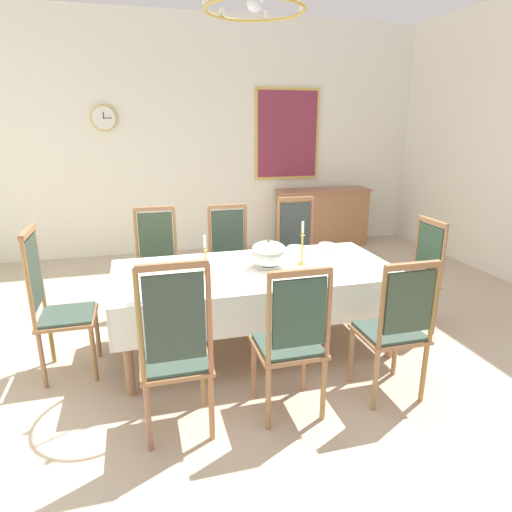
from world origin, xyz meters
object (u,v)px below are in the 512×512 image
object	(u,v)px
spoon_primary	(337,245)
mounted_clock	(104,118)
chair_north_a	(158,262)
bowl_near_right	(296,248)
spoon_secondary	(304,248)
candlestick_west	(205,258)
chair_north_b	(230,256)
dining_table	(255,277)
soup_tureen	(268,254)
bowl_near_left	(327,245)
chair_south_a	(175,350)
chair_south_c	(395,327)
chair_head_east	(415,273)
sideboard	(322,217)
framed_painting	(287,134)
chair_north_c	(298,250)
chair_south_b	(292,340)
chandelier	(255,8)
chair_head_west	(56,304)
candlestick_east	(302,247)

from	to	relation	value
spoon_primary	mounted_clock	xyz separation A→B (m)	(-2.23, 2.78, 1.22)
chair_north_a	bowl_near_right	world-z (taller)	chair_north_a
spoon_secondary	candlestick_west	bearing A→B (deg)	-171.84
chair_north_a	chair_north_b	world-z (taller)	chair_north_a
dining_table	bowl_near_right	size ratio (longest dim) A/B	14.68
soup_tureen	spoon_secondary	distance (m)	0.71
bowl_near_left	mounted_clock	distance (m)	3.71
chair_south_a	bowl_near_left	distance (m)	2.13
chair_south_c	chair_head_east	world-z (taller)	same
dining_table	spoon_secondary	size ratio (longest dim) A/B	13.40
chair_south_c	spoon_primary	distance (m)	1.44
chair_north_a	candlestick_west	xyz separation A→B (m)	(0.34, -0.96, 0.29)
soup_tureen	sideboard	size ratio (longest dim) A/B	0.22
chair_head_east	framed_painting	distance (m)	3.46
chair_north_c	mounted_clock	world-z (taller)	mounted_clock
dining_table	chair_south_c	distance (m)	1.22
mounted_clock	chair_south_b	bearing A→B (deg)	-73.31
chair_north_a	chandelier	size ratio (longest dim) A/B	1.47
chair_head_west	chair_south_c	bearing A→B (deg)	67.68
dining_table	chair_north_a	bearing A→B (deg)	128.43
spoon_primary	soup_tureen	bearing A→B (deg)	-146.06
chair_south_c	candlestick_west	bearing A→B (deg)	140.77
chair_south_a	spoon_secondary	world-z (taller)	chair_south_a
candlestick_east	dining_table	bearing A→B (deg)	180.00
chair_north_c	bowl_near_right	bearing A→B (deg)	66.11
candlestick_east	chair_south_b	bearing A→B (deg)	-114.17
candlestick_west	bowl_near_right	distance (m)	1.05
soup_tureen	spoon_secondary	world-z (taller)	soup_tureen
chair_south_b	candlestick_west	world-z (taller)	chair_south_b
chair_north_a	candlestick_east	bearing A→B (deg)	140.88
sideboard	chair_south_a	bearing A→B (deg)	55.95
spoon_primary	chair_north_c	bearing A→B (deg)	118.46
framed_painting	chandelier	distance (m)	3.66
chair_head_west	soup_tureen	distance (m)	1.71
dining_table	chair_south_b	size ratio (longest dim) A/B	2.15
candlestick_east	chandelier	distance (m)	1.84
chair_north_a	chair_south_b	distance (m)	2.05
chair_north_c	framed_painting	world-z (taller)	framed_painting
candlestick_east	bowl_near_left	distance (m)	0.63
chair_north_a	chair_south_b	world-z (taller)	chair_north_a
chair_head_west	chandelier	bearing A→B (deg)	90.00
chair_south_b	candlestick_east	distance (m)	1.10
chair_north_a	candlestick_west	size ratio (longest dim) A/B	3.51
chair_head_east	mounted_clock	size ratio (longest dim) A/B	3.09
dining_table	mounted_clock	distance (m)	3.71
chair_north_a	chandelier	bearing A→B (deg)	128.43
chair_north_b	chair_north_c	size ratio (longest dim) A/B	0.96
chair_north_c	spoon_primary	world-z (taller)	chair_north_c
chair_north_b	candlestick_east	world-z (taller)	candlestick_east
spoon_primary	framed_painting	bearing A→B (deg)	86.65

